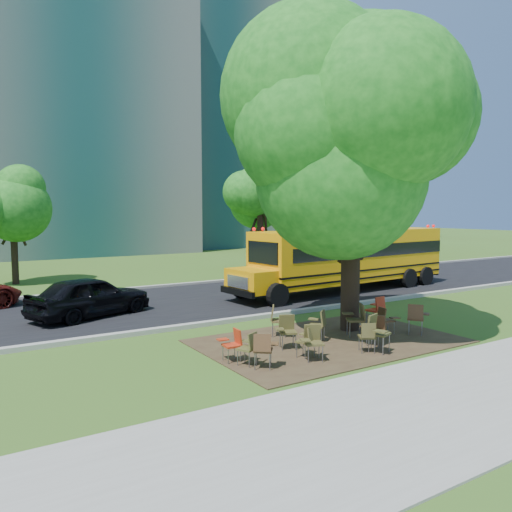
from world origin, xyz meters
TOP-DOWN VIEW (x-y plane):
  - ground at (0.00, 0.00)m, footprint 160.00×160.00m
  - sidewalk at (0.00, -5.00)m, footprint 60.00×4.00m
  - dirt_patch at (1.00, -0.50)m, footprint 7.00×4.50m
  - asphalt_road at (0.00, 7.00)m, footprint 80.00×8.00m
  - kerb_near at (0.00, 3.00)m, footprint 80.00×0.25m
  - kerb_far at (0.00, 11.10)m, footprint 80.00×0.25m
  - building_right at (24.00, 38.00)m, footprint 30.00×16.00m
  - bg_tree_2 at (-5.00, 16.00)m, footprint 4.80×4.80m
  - bg_tree_3 at (8.00, 14.00)m, footprint 5.60×5.60m
  - bg_tree_4 at (16.00, 13.00)m, footprint 5.00×5.00m
  - main_tree at (2.37, 0.16)m, footprint 7.20×7.20m
  - school_bus at (7.56, 5.81)m, footprint 11.37×3.34m
  - chair_0 at (-2.00, -1.21)m, footprint 0.55×0.65m
  - chair_1 at (-1.86, -1.62)m, footprint 0.74×0.58m
  - chair_2 at (-0.46, -1.44)m, footprint 0.55×0.65m
  - chair_3 at (-0.52, -1.68)m, footprint 0.72×0.57m
  - chair_4 at (1.08, -1.92)m, footprint 0.68×0.53m
  - chair_5 at (1.29, -2.00)m, footprint 0.67×0.74m
  - chair_6 at (1.75, -1.51)m, footprint 0.63×0.57m
  - chair_7 at (3.60, -1.31)m, footprint 0.79×0.62m
  - chair_8 at (-2.16, -0.71)m, footprint 0.47×0.55m
  - chair_9 at (-0.43, -0.49)m, footprint 0.73×0.57m
  - chair_10 at (0.06, 0.66)m, footprint 0.61×0.77m
  - chair_11 at (0.74, -0.38)m, footprint 0.60×0.75m
  - chair_12 at (2.89, -0.79)m, footprint 0.47×0.60m
  - chair_13 at (3.53, 0.18)m, footprint 0.63×0.62m
  - chair_14 at (2.00, -0.54)m, footprint 0.64×0.82m
  - black_car at (-3.79, 6.20)m, footprint 4.50×3.05m

SIDE VIEW (x-z plane):
  - ground at x=0.00m, z-range 0.00..0.00m
  - dirt_patch at x=1.00m, z-range 0.00..0.03m
  - sidewalk at x=0.00m, z-range 0.00..0.04m
  - asphalt_road at x=0.00m, z-range 0.00..0.04m
  - kerb_near at x=0.00m, z-range 0.00..0.14m
  - kerb_far at x=0.00m, z-range 0.00..0.14m
  - chair_8 at x=-2.16m, z-range 0.09..0.89m
  - chair_12 at x=2.89m, z-range 0.09..0.90m
  - chair_0 at x=-2.00m, z-range 0.10..0.90m
  - chair_4 at x=1.08m, z-range 0.10..0.90m
  - chair_2 at x=-0.46m, z-range 0.10..0.91m
  - chair_6 at x=1.75m, z-range 0.10..0.93m
  - chair_1 at x=-1.86m, z-range 0.10..0.96m
  - chair_3 at x=-0.52m, z-range 0.10..0.98m
  - chair_11 at x=0.74m, z-range 0.10..0.99m
  - chair_9 at x=-0.43m, z-range 0.11..1.00m
  - chair_10 at x=0.06m, z-range 0.11..1.02m
  - chair_7 at x=3.60m, z-range 0.11..1.04m
  - chair_13 at x=3.53m, z-range 0.11..1.05m
  - chair_14 at x=2.00m, z-range 0.11..1.08m
  - chair_5 at x=1.29m, z-range 0.11..1.09m
  - black_car at x=-3.79m, z-range 0.00..1.42m
  - school_bus at x=7.56m, z-range 0.22..2.96m
  - bg_tree_2 at x=-5.00m, z-range 0.90..7.52m
  - bg_tree_4 at x=16.00m, z-range 0.92..7.77m
  - bg_tree_3 at x=8.00m, z-range 1.11..8.95m
  - main_tree at x=2.37m, z-range 0.75..9.46m
  - building_right at x=24.00m, z-range 0.00..25.00m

